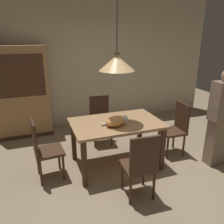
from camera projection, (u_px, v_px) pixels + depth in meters
The scene contains 11 objects.
ground at pixel (130, 183), 3.28m from camera, with size 10.00×10.00×0.00m, color #998466.
back_wall at pixel (84, 62), 5.15m from camera, with size 6.40×0.10×2.90m, color beige.
dining_table at pixel (116, 128), 3.56m from camera, with size 1.40×0.90×0.75m.
chair_near_front at pixel (141, 164), 2.82m from camera, with size 0.42×0.42×0.93m.
chair_far_back at pixel (100, 118), 4.39m from camera, with size 0.43×0.43×0.93m.
chair_left_side at pixel (43, 147), 3.24m from camera, with size 0.43×0.43×0.93m.
chair_right_side at pixel (176, 127), 3.96m from camera, with size 0.42×0.42×0.93m.
cat_sleeping at pixel (117, 121), 3.36m from camera, with size 0.40×0.31×0.16m.
pendant_lamp at pixel (117, 63), 3.23m from camera, with size 0.52×0.52×1.30m.
hutch_bookcase at pixel (21, 94), 4.59m from camera, with size 1.12×0.45×1.85m.
person_standing at pixel (220, 119), 3.55m from camera, with size 0.36×0.22×1.56m.
Camera 1 is at (-1.18, -2.50, 2.05)m, focal length 36.16 mm.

